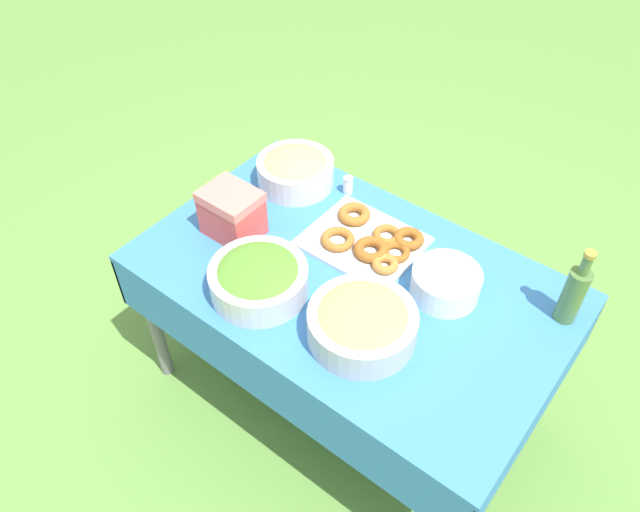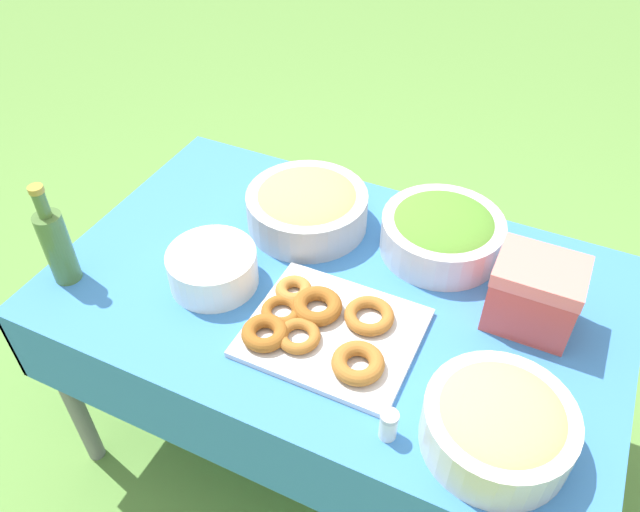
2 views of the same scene
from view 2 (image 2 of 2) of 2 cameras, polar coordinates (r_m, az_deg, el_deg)
ground_plane at (r=2.12m, az=1.18°, el=-16.06°), size 14.00×14.00×0.00m
picnic_table at (r=1.64m, az=1.47°, el=-4.92°), size 1.42×0.89×0.69m
salad_bowl at (r=1.66m, az=11.10°, el=2.22°), size 0.32×0.32×0.12m
pasta_bowl at (r=1.29m, az=16.02°, el=-14.51°), size 0.30×0.30×0.13m
donut_platter at (r=1.45m, az=0.40°, el=-6.57°), size 0.39×0.33×0.05m
plate_stack at (r=1.57m, az=-9.77°, el=-1.10°), size 0.22×0.22×0.10m
olive_oil_bottle at (r=1.65m, az=-22.94°, el=1.00°), size 0.07×0.07×0.28m
bread_bowl at (r=1.71m, az=-1.19°, el=4.61°), size 0.33×0.33×0.12m
cooler_box at (r=1.51m, az=19.00°, el=-3.29°), size 0.20×0.16×0.18m
salt_shaker at (r=1.28m, az=6.28°, el=-15.10°), size 0.04×0.04×0.07m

